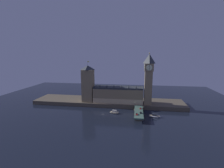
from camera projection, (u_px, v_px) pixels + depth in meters
name	position (u px, v px, depth m)	size (l,w,h in m)	color
ground_plane	(103.00, 113.00, 206.68)	(400.00, 400.00, 0.00)	black
embankment	(108.00, 102.00, 244.11)	(220.00, 42.00, 5.55)	brown
parliament_hall	(118.00, 94.00, 231.02)	(69.40, 20.54, 27.04)	#8E7A56
clock_tower	(149.00, 78.00, 216.30)	(12.14, 12.25, 69.91)	#8E7A56
victoria_tower	(88.00, 83.00, 233.48)	(15.69, 15.69, 58.38)	#8E7A56
bridge	(139.00, 113.00, 194.40)	(10.39, 46.00, 6.25)	#476656
car_northbound_trail	(137.00, 114.00, 182.15)	(2.12, 4.64, 1.58)	red
car_southbound_lead	(141.00, 113.00, 186.81)	(2.04, 4.63, 1.50)	black
car_southbound_trail	(140.00, 108.00, 202.01)	(1.93, 3.94, 1.40)	red
street_lamp_near	(134.00, 112.00, 179.71)	(1.34, 0.60, 6.57)	#2D3333
street_lamp_mid	(143.00, 108.00, 192.61)	(1.34, 0.60, 6.04)	#2D3333
street_lamp_far	(135.00, 104.00, 208.33)	(1.34, 0.60, 6.73)	#2D3333
boat_upstream	(114.00, 112.00, 203.36)	(12.18, 5.82, 4.27)	#B2A893
boat_downstream	(155.00, 116.00, 190.94)	(13.52, 5.50, 4.20)	white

